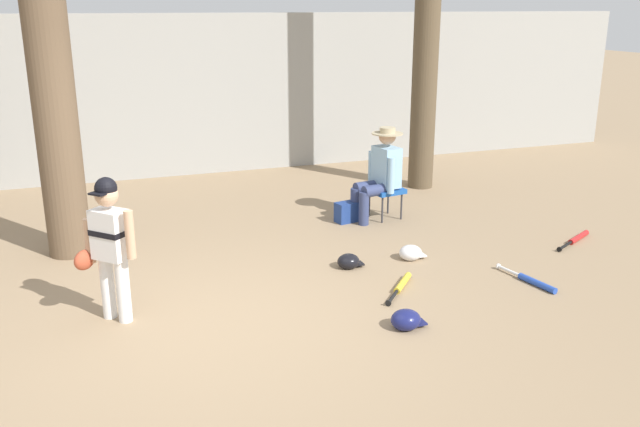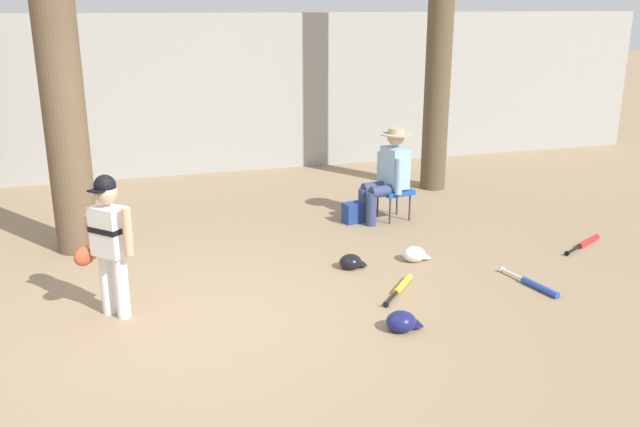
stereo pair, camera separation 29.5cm
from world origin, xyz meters
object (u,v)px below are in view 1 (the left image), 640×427
tree_behind_spectator (426,39)px  folding_stool (386,191)px  bat_blue_youth (532,281)px  batting_helmet_white (411,253)px  bat_red_barrel (577,239)px  batting_helmet_navy (406,320)px  batting_helmet_black (349,261)px  young_ballplayer (109,240)px  seated_spectator (380,171)px  bat_yellow_trainer (401,285)px  handbag_beside_stool (349,212)px

tree_behind_spectator → folding_stool: (-1.19, -1.28, -1.84)m
bat_blue_youth → batting_helmet_white: size_ratio=2.56×
tree_behind_spectator → bat_red_barrel: (0.55, -2.89, -2.17)m
folding_stool → batting_helmet_white: size_ratio=1.54×
folding_stool → batting_helmet_navy: (-1.18, -2.94, -0.29)m
batting_helmet_white → batting_helmet_black: bearing=-179.9°
young_ballplayer → folding_stool: (3.53, 1.90, -0.38)m
seated_spectator → batting_helmet_white: size_ratio=4.00×
tree_behind_spectator → folding_stool: 2.54m
seated_spectator → bat_red_barrel: seated_spectator is taller
bat_red_barrel → batting_helmet_white: (-2.12, 0.14, 0.04)m
seated_spectator → bat_blue_youth: seated_spectator is taller
young_ballplayer → batting_helmet_black: size_ratio=4.58×
bat_yellow_trainer → batting_helmet_navy: 0.87m
handbag_beside_stool → batting_helmet_navy: size_ratio=1.08×
young_ballplayer → batting_helmet_white: bearing=7.9°
folding_stool → bat_red_barrel: (1.75, -1.61, -0.33)m
handbag_beside_stool → batting_helmet_white: size_ratio=1.13×
batting_helmet_black → batting_helmet_navy: bearing=-92.6°
folding_stool → handbag_beside_stool: bearing=177.2°
tree_behind_spectator → young_ballplayer: size_ratio=3.90×
young_ballplayer → handbag_beside_stool: 3.64m
handbag_beside_stool → batting_helmet_navy: 3.05m
batting_helmet_navy → seated_spectator: bearing=69.7°
bat_red_barrel → batting_helmet_black: bearing=177.2°
folding_stool → bat_yellow_trainer: (-0.83, -2.15, -0.33)m
bat_red_barrel → folding_stool: bearing=137.4°
tree_behind_spectator → batting_helmet_black: (-2.31, -2.75, -2.13)m
seated_spectator → batting_helmet_navy: seated_spectator is taller
young_ballplayer → bat_blue_youth: size_ratio=1.70×
bat_red_barrel → batting_helmet_black: size_ratio=2.58×
young_ballplayer → batting_helmet_black: 2.55m
bat_yellow_trainer → batting_helmet_white: bearing=56.4°
tree_behind_spectator → batting_helmet_navy: 5.29m
folding_stool → handbag_beside_stool: 0.56m
seated_spectator → handbag_beside_stool: 0.66m
young_ballplayer → bat_red_barrel: (5.28, 0.30, -0.71)m
folding_stool → young_ballplayer: bearing=-151.7°
young_ballplayer → batting_helmet_navy: size_ratio=4.15×
batting_helmet_white → bat_yellow_trainer: bearing=-123.6°
tree_behind_spectator → bat_yellow_trainer: (-2.03, -3.43, -2.17)m
young_ballplayer → seated_spectator: bearing=28.8°
handbag_beside_stool → bat_yellow_trainer: 2.20m
batting_helmet_navy → batting_helmet_white: size_ratio=1.05×
batting_helmet_navy → bat_blue_youth: bearing=14.8°
bat_yellow_trainer → batting_helmet_black: size_ratio=2.09×
tree_behind_spectator → handbag_beside_stool: 2.96m
bat_blue_youth → bat_red_barrel: bearing=34.9°
batting_helmet_black → folding_stool: bearing=52.8°
bat_red_barrel → bat_blue_youth: 1.58m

